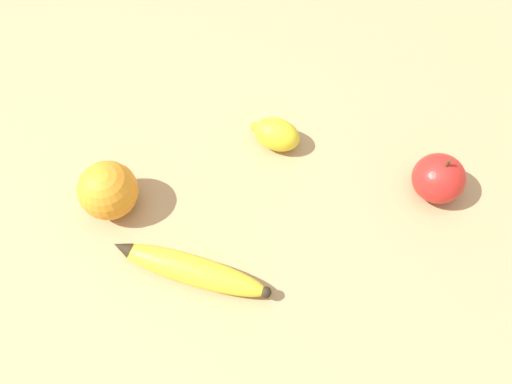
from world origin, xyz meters
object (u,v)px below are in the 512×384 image
(banana, at_px, (191,269))
(apple, at_px, (439,178))
(orange, at_px, (108,190))
(lemon, at_px, (275,133))

(banana, xyz_separation_m, apple, (0.30, -0.20, 0.01))
(orange, bearing_deg, lemon, -28.51)
(banana, relative_size, lemon, 2.62)
(banana, relative_size, orange, 2.59)
(orange, distance_m, lemon, 0.25)
(orange, bearing_deg, banana, -95.72)
(banana, distance_m, apple, 0.36)
(apple, distance_m, lemon, 0.24)
(orange, bearing_deg, apple, -50.62)
(banana, xyz_separation_m, lemon, (0.24, 0.04, 0.01))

